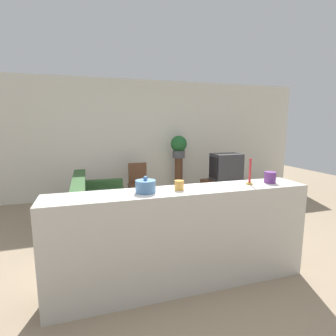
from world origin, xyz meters
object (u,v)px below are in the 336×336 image
television (226,167)px  wooden_chair (139,182)px  decorative_bowl (146,186)px  potted_plant (179,146)px  couch (100,209)px

television → wooden_chair: television is taller
wooden_chair → decorative_bowl: (-0.51, -3.03, 0.63)m
television → decorative_bowl: 3.30m
television → decorative_bowl: (-2.25, -2.40, 0.29)m
potted_plant → decorative_bowl: 3.63m
couch → potted_plant: potted_plant is taller
wooden_chair → potted_plant: 1.26m
television → wooden_chair: bearing=160.2°
decorative_bowl → potted_plant: bearing=65.3°
potted_plant → television: bearing=-50.5°
wooden_chair → potted_plant: potted_plant is taller
couch → potted_plant: (1.87, 1.33, 0.90)m
potted_plant → decorative_bowl: bearing=-114.7°
couch → television: television is taller
television → wooden_chair: (-1.74, 0.62, -0.33)m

